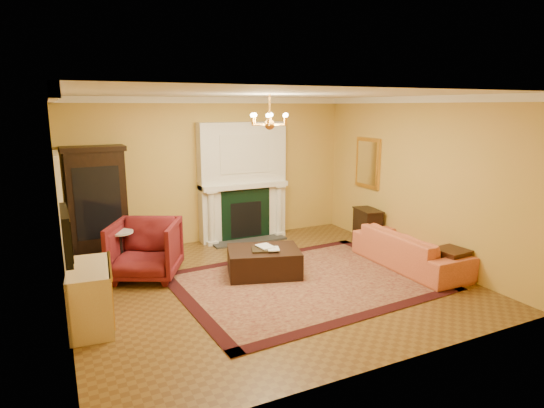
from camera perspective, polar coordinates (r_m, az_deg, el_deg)
floor at (r=7.53m, az=-0.28°, el=-9.92°), size 6.00×5.50×0.02m
ceiling at (r=6.98m, az=-0.31°, el=13.72°), size 6.00×5.50×0.02m
wall_back at (r=9.63m, az=-7.44°, el=4.19°), size 6.00×0.02×3.00m
wall_front at (r=4.83m, az=14.06°, el=-4.11°), size 6.00×0.02×3.00m
wall_left at (r=6.43m, az=-25.27°, el=-0.89°), size 0.02×5.50×3.00m
wall_right at (r=8.81m, az=17.67°, el=2.98°), size 0.02×5.50×3.00m
fireplace at (r=9.71m, az=-3.67°, el=2.51°), size 1.90×0.70×2.50m
crown_molding at (r=7.85m, az=-3.41°, el=13.02°), size 6.00×5.50×0.12m
doorway at (r=8.19m, az=-24.83°, el=-1.51°), size 0.08×1.05×2.10m
tv_panel at (r=5.88m, az=-24.40°, el=-3.46°), size 0.09×0.95×0.58m
gilt_mirror at (r=9.82m, az=11.92°, el=5.06°), size 0.06×0.76×1.05m
chandelier at (r=6.98m, az=-0.31°, el=10.42°), size 0.63×0.55×0.53m
oriental_rug at (r=7.57m, az=4.25°, el=-9.70°), size 4.24×3.29×0.02m
china_cabinet at (r=8.99m, az=-21.07°, el=-0.25°), size 1.03×0.50×2.03m
wingback_armchair at (r=7.85m, az=-15.62°, el=-5.20°), size 1.38×1.35×1.08m
pedestal_table at (r=8.08m, az=-18.42°, el=-5.51°), size 0.44×0.44×0.78m
commode at (r=6.47m, az=-21.81°, el=-10.71°), size 0.61×1.13×0.81m
coral_sofa at (r=8.44m, az=16.93°, el=-4.78°), size 0.65×2.23×0.87m
end_table at (r=8.08m, az=21.48°, el=-7.21°), size 0.48×0.48×0.51m
console_table at (r=9.70m, az=11.87°, el=-2.84°), size 0.46×0.68×0.71m
leather_ottoman at (r=7.78m, az=-1.03°, el=-7.23°), size 1.39×1.18×0.44m
ottoman_tray at (r=7.64m, az=-0.96°, el=-5.73°), size 0.51×0.45×0.03m
book_a at (r=7.60m, az=-1.61°, el=-4.48°), size 0.24×0.05×0.31m
book_b at (r=7.54m, az=-0.54°, el=-4.81°), size 0.19×0.08×0.26m
topiary_left at (r=9.36m, az=-8.06°, el=3.69°), size 0.15×0.15×0.42m
topiary_right at (r=9.89m, az=-0.19°, el=4.30°), size 0.16×0.16×0.43m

